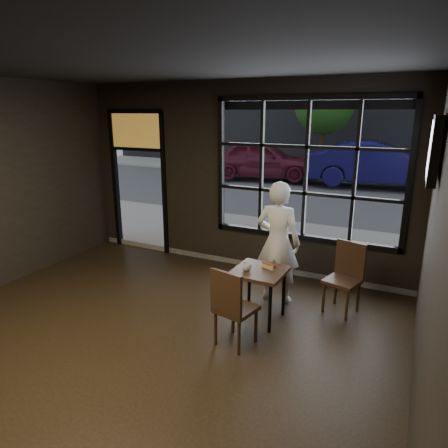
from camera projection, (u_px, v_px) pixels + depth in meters
The scene contains 17 objects.
floor at pixel (100, 373), 4.28m from camera, with size 6.00×7.00×0.02m, color black.
ceiling at pixel (67, 49), 3.40m from camera, with size 6.00×7.00×0.02m, color black.
wall_right at pixel (435, 289), 2.55m from camera, with size 0.04×7.00×3.20m, color black.
window_frame at pixel (306, 170), 6.29m from camera, with size 3.06×0.12×2.28m, color black.
stained_transom at pixel (136, 130), 7.55m from camera, with size 1.20×0.06×0.70m, color orange.
street_asphalt at pixel (373, 156), 24.97m from camera, with size 60.00×41.00×0.04m, color #545456.
building_across at pixel (384, 21), 22.06m from camera, with size 28.00×12.00×15.00m, color #5B5956.
cafe_table at pixel (259, 294), 5.29m from camera, with size 0.66×0.66×0.71m, color #301E12.
chair_near at pixel (236, 306), 4.69m from camera, with size 0.43×0.43×0.98m, color #301E12.
chair_window at pixel (342, 279), 5.45m from camera, with size 0.42×0.42×0.98m, color #301E12.
man at pixel (278, 242), 5.71m from camera, with size 0.65×0.43×1.78m, color silver.
hotdog at pixel (269, 266), 5.24m from camera, with size 0.20×0.08×0.06m, color tan, non-canonical shape.
cup at pixel (247, 267), 5.16m from camera, with size 0.12×0.12×0.10m, color silver.
tv at pixel (435, 148), 4.17m from camera, with size 0.13×1.15×0.67m, color black.
navy_car at pixel (377, 164), 14.26m from camera, with size 1.68×4.81×1.59m, color #100D42.
maroon_car at pixel (262, 160), 15.95m from camera, with size 1.75×4.35×1.48m, color #591729.
tree_left at pixel (325, 105), 16.61m from camera, with size 2.47×2.47×4.22m.
Camera 1 is at (2.83, -2.70, 2.70)m, focal length 32.00 mm.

